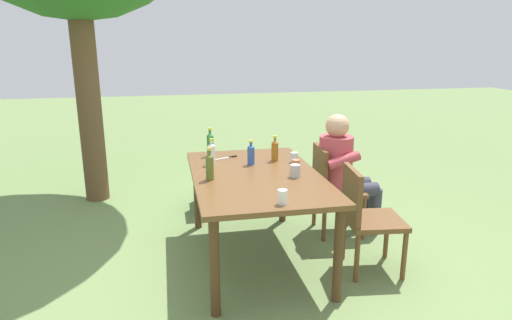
# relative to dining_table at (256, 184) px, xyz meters

# --- Properties ---
(ground_plane) EXTENTS (24.00, 24.00, 0.00)m
(ground_plane) POSITION_rel_dining_table_xyz_m (0.00, 0.00, -0.68)
(ground_plane) COLOR #6B844C
(dining_table) EXTENTS (1.68, 1.04, 0.77)m
(dining_table) POSITION_rel_dining_table_xyz_m (0.00, 0.00, 0.00)
(dining_table) COLOR brown
(dining_table) RESTS_ON ground_plane
(chair_near_right) EXTENTS (0.48, 0.48, 0.87)m
(chair_near_right) POSITION_rel_dining_table_xyz_m (0.38, -0.82, -0.19)
(chair_near_right) COLOR brown
(chair_near_right) RESTS_ON ground_plane
(chair_near_left) EXTENTS (0.49, 0.49, 0.87)m
(chair_near_left) POSITION_rel_dining_table_xyz_m (-0.37, -0.82, -0.19)
(chair_near_left) COLOR brown
(chair_near_left) RESTS_ON ground_plane
(person_in_white_shirt) EXTENTS (0.47, 0.62, 1.18)m
(person_in_white_shirt) POSITION_rel_dining_table_xyz_m (0.38, -0.93, -0.03)
(person_in_white_shirt) COLOR #B7424C
(person_in_white_shirt) RESTS_ON ground_plane
(bottle_green) EXTENTS (0.06, 0.06, 0.27)m
(bottle_green) POSITION_rel_dining_table_xyz_m (0.67, 0.31, 0.20)
(bottle_green) COLOR #287A38
(bottle_green) RESTS_ON dining_table
(bottle_olive) EXTENTS (0.06, 0.06, 0.26)m
(bottle_olive) POSITION_rel_dining_table_xyz_m (-0.08, 0.39, 0.20)
(bottle_olive) COLOR #566623
(bottle_olive) RESTS_ON dining_table
(bottle_clear) EXTENTS (0.06, 0.06, 0.24)m
(bottle_clear) POSITION_rel_dining_table_xyz_m (0.36, 0.33, 0.19)
(bottle_clear) COLOR white
(bottle_clear) RESTS_ON dining_table
(bottle_amber) EXTENTS (0.06, 0.06, 0.23)m
(bottle_amber) POSITION_rel_dining_table_xyz_m (0.37, -0.25, 0.19)
(bottle_amber) COLOR #996019
(bottle_amber) RESTS_ON dining_table
(bottle_blue) EXTENTS (0.06, 0.06, 0.22)m
(bottle_blue) POSITION_rel_dining_table_xyz_m (0.29, -0.01, 0.18)
(bottle_blue) COLOR #2D56A3
(bottle_blue) RESTS_ON dining_table
(cup_glass) EXTENTS (0.07, 0.07, 0.09)m
(cup_glass) POSITION_rel_dining_table_xyz_m (0.29, -0.41, 0.13)
(cup_glass) COLOR silver
(cup_glass) RESTS_ON dining_table
(cup_white) EXTENTS (0.07, 0.07, 0.10)m
(cup_white) POSITION_rel_dining_table_xyz_m (-0.72, -0.03, 0.14)
(cup_white) COLOR white
(cup_white) RESTS_ON dining_table
(cup_terracotta) EXTENTS (0.07, 0.07, 0.11)m
(cup_terracotta) POSITION_rel_dining_table_xyz_m (-0.01, -0.34, 0.14)
(cup_terracotta) COLOR #BC6B47
(cup_terracotta) RESTS_ON dining_table
(cup_steel) EXTENTS (0.08, 0.08, 0.10)m
(cup_steel) POSITION_rel_dining_table_xyz_m (-0.14, -0.29, 0.14)
(cup_steel) COLOR #B2B7BC
(cup_steel) RESTS_ON dining_table
(table_knife) EXTENTS (0.11, 0.23, 0.01)m
(table_knife) POSITION_rel_dining_table_xyz_m (0.56, 0.16, 0.09)
(table_knife) COLOR silver
(table_knife) RESTS_ON dining_table
(backpack_by_near_side) EXTENTS (0.32, 0.20, 0.44)m
(backpack_by_near_side) POSITION_rel_dining_table_xyz_m (1.45, 0.27, -0.47)
(backpack_by_near_side) COLOR #47663D
(backpack_by_near_side) RESTS_ON ground_plane
(backpack_by_far_side) EXTENTS (0.33, 0.22, 0.47)m
(backpack_by_far_side) POSITION_rel_dining_table_xyz_m (1.19, 0.32, -0.46)
(backpack_by_far_side) COLOR #2D4784
(backpack_by_far_side) RESTS_ON ground_plane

